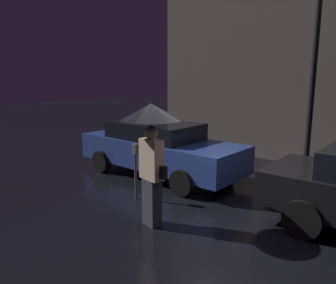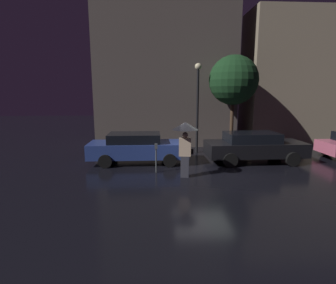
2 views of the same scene
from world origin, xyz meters
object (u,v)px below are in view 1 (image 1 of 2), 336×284
object	(u,v)px
street_lamp_near	(315,55)
parked_car_blue	(159,148)
parking_meter	(136,165)
pedestrian_with_umbrella	(151,133)

from	to	relation	value
street_lamp_near	parked_car_blue	bearing A→B (deg)	-147.20
parked_car_blue	parking_meter	xyz separation A→B (m)	(0.86, -1.67, 0.01)
parking_meter	street_lamp_near	distance (m)	4.99
parked_car_blue	pedestrian_with_umbrella	world-z (taller)	pedestrian_with_umbrella
parking_meter	parked_car_blue	bearing A→B (deg)	117.22
parked_car_blue	parking_meter	distance (m)	1.88
parked_car_blue	street_lamp_near	bearing A→B (deg)	32.70
parking_meter	street_lamp_near	bearing A→B (deg)	58.01
pedestrian_with_umbrella	parking_meter	bearing A→B (deg)	-20.97
pedestrian_with_umbrella	parking_meter	distance (m)	1.61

